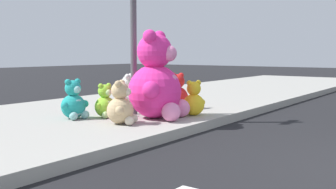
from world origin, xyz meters
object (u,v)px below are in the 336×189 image
plush_red (177,94)px  plush_white (128,95)px  sign_pole (133,15)px  plush_tan (121,106)px  plush_yellow (193,101)px  plush_teal (74,103)px  plush_pink_large (157,83)px  plush_lime (106,104)px

plush_red → plush_white: plush_red is taller
sign_pole → plush_tan: sign_pole is taller
sign_pole → plush_yellow: size_ratio=5.33×
plush_red → plush_tan: size_ratio=1.03×
sign_pole → plush_teal: size_ratio=4.94×
plush_pink_large → plush_white: bearing=65.1°
plush_yellow → plush_red: bearing=53.1°
plush_white → plush_red: bearing=-44.7°
plush_red → plush_pink_large: bearing=-160.5°
plush_white → plush_yellow: bearing=-84.7°
plush_white → plush_tan: bearing=-142.3°
sign_pole → plush_tan: bearing=-150.6°
plush_pink_large → plush_red: 1.26m
plush_teal → plush_white: 1.32m
plush_red → plush_tan: 1.93m
plush_white → plush_yellow: 1.37m
plush_pink_large → plush_white: plush_pink_large is taller
sign_pole → plush_pink_large: (-0.11, -0.59, -1.13)m
plush_pink_large → plush_red: (1.16, 0.41, -0.30)m
sign_pole → plush_teal: (-0.94, 0.47, -1.44)m
plush_pink_large → plush_teal: (-0.83, 1.07, -0.31)m
plush_tan → plush_yellow: plush_tan is taller
plush_teal → plush_yellow: size_ratio=1.08×
sign_pole → plush_white: size_ratio=4.73×
plush_white → plush_lime: size_ratio=1.20×
plush_lime → plush_tan: bearing=-116.9°
plush_yellow → plush_lime: bearing=134.4°
plush_pink_large → plush_teal: plush_pink_large is taller
plush_red → plush_lime: bearing=167.6°
plush_pink_large → plush_white: size_ratio=2.11×
plush_red → plush_lime: plush_red is taller
plush_tan → plush_yellow: 1.43m
plush_lime → plush_white: bearing=18.7°
plush_teal → plush_tan: plush_tan is taller
sign_pole → plush_lime: (-0.53, 0.17, -1.47)m
plush_teal → plush_lime: size_ratio=1.15×
plush_red → plush_white: size_ratio=1.01×
plush_red → plush_lime: 1.61m
plush_red → plush_yellow: plush_red is taller
plush_teal → plush_tan: bearing=-85.2°
sign_pole → plush_lime: sign_pole is taller
plush_white → plush_lime: plush_white is taller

